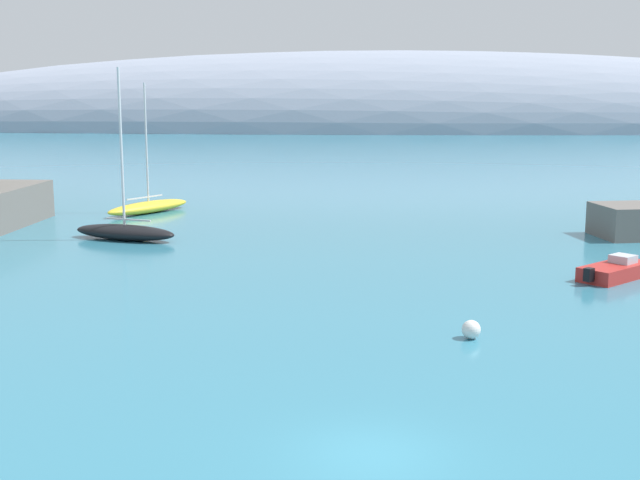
% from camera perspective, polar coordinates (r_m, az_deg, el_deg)
% --- Properties ---
extents(water, '(600.00, 600.00, 0.00)m').
position_cam_1_polar(water, '(22.06, 3.65, -14.51)').
color(water, teal).
rests_on(water, ground).
extents(distant_ridge, '(292.30, 51.62, 39.55)m').
position_cam_1_polar(distant_ridge, '(213.54, 4.26, 7.54)').
color(distant_ridge, '#8E99AD').
rests_on(distant_ridge, ground).
extents(sailboat_black_near_shore, '(7.42, 4.07, 10.75)m').
position_cam_1_polar(sailboat_black_near_shore, '(54.02, -13.25, 0.63)').
color(sailboat_black_near_shore, black).
rests_on(sailboat_black_near_shore, water).
extents(sailboat_yellow_mid_mooring, '(5.74, 7.98, 9.97)m').
position_cam_1_polar(sailboat_yellow_mid_mooring, '(65.90, -11.68, 2.29)').
color(sailboat_yellow_mid_mooring, yellow).
rests_on(sailboat_yellow_mid_mooring, water).
extents(motorboat_red_alongside_breakwater, '(4.37, 4.32, 1.12)m').
position_cam_1_polar(motorboat_red_alongside_breakwater, '(44.16, 19.62, -1.99)').
color(motorboat_red_alongside_breakwater, red).
rests_on(motorboat_red_alongside_breakwater, water).
extents(mooring_buoy_white, '(0.72, 0.72, 0.72)m').
position_cam_1_polar(mooring_buoy_white, '(32.06, 10.33, -6.06)').
color(mooring_buoy_white, silver).
rests_on(mooring_buoy_white, water).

